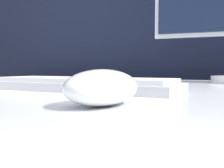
% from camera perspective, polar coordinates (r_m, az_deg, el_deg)
% --- Properties ---
extents(partition_panel, '(5.00, 0.03, 1.43)m').
position_cam_1_polar(partition_panel, '(1.13, 16.30, 0.76)').
color(partition_panel, black).
rests_on(partition_panel, ground_plane).
extents(computer_mouse_near, '(0.09, 0.12, 0.04)m').
position_cam_1_polar(computer_mouse_near, '(0.29, -2.14, -0.75)').
color(computer_mouse_near, white).
rests_on(computer_mouse_near, desk).
extents(keyboard, '(0.39, 0.17, 0.02)m').
position_cam_1_polar(keyboard, '(0.50, -6.69, -0.05)').
color(keyboard, silver).
rests_on(keyboard, desk).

